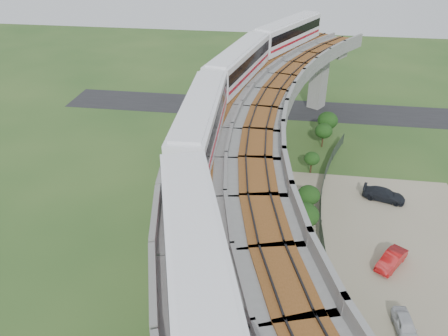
{
  "coord_description": "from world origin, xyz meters",
  "views": [
    {
      "loc": [
        4.25,
        -33.79,
        26.31
      ],
      "look_at": [
        -0.47,
        -1.96,
        7.5
      ],
      "focal_mm": 35.0,
      "sensor_mm": 36.0,
      "label": 1
    }
  ],
  "objects": [
    {
      "name": "ground",
      "position": [
        0.0,
        0.0,
        0.0
      ],
      "size": [
        160.0,
        160.0,
        0.0
      ],
      "primitive_type": "plane",
      "color": "#284D1E",
      "rests_on": "ground"
    },
    {
      "name": "dirt_lot",
      "position": [
        14.0,
        -2.0,
        0.02
      ],
      "size": [
        18.0,
        26.0,
        0.04
      ],
      "primitive_type": "cube",
      "color": "gray",
      "rests_on": "ground"
    },
    {
      "name": "asphalt_road",
      "position": [
        0.0,
        30.0,
        0.01
      ],
      "size": [
        60.0,
        8.0,
        0.03
      ],
      "primitive_type": "cube",
      "color": "#232326",
      "rests_on": "ground"
    },
    {
      "name": "viaduct",
      "position": [
        3.84,
        0.0,
        9.05
      ],
      "size": [
        19.58,
        73.98,
        11.4
      ],
      "color": "#99968E",
      "rests_on": "ground"
    },
    {
      "name": "metro_train",
      "position": [
        0.46,
        3.72,
        12.31
      ],
      "size": [
        12.39,
        61.21,
        3.64
      ],
      "color": "white",
      "rests_on": "ground"
    },
    {
      "name": "fence",
      "position": [
        9.75,
        0.0,
        0.75
      ],
      "size": [
        3.87,
        38.73,
        1.5
      ],
      "color": "#2D382D",
      "rests_on": "ground"
    },
    {
      "name": "tree_0",
      "position": [
        10.13,
        21.19,
        2.39
      ],
      "size": [
        2.7,
        2.7,
        3.54
      ],
      "color": "#382314",
      "rests_on": "ground"
    },
    {
      "name": "tree_1",
      "position": [
        9.47,
        18.03,
        2.28
      ],
      "size": [
        2.22,
        2.22,
        3.23
      ],
      "color": "#382314",
      "rests_on": "ground"
    },
    {
      "name": "tree_2",
      "position": [
        7.84,
        11.14,
        1.9
      ],
      "size": [
        1.81,
        1.81,
        2.67
      ],
      "color": "#382314",
      "rests_on": "ground"
    },
    {
      "name": "tree_3",
      "position": [
        7.34,
        3.64,
        1.75
      ],
      "size": [
        2.31,
        2.31,
        2.74
      ],
      "color": "#382314",
      "rests_on": "ground"
    },
    {
      "name": "tree_4",
      "position": [
        6.89,
        -0.73,
        2.42
      ],
      "size": [
        2.56,
        2.56,
        3.52
      ],
      "color": "#382314",
      "rests_on": "ground"
    },
    {
      "name": "tree_5",
      "position": [
        6.51,
        -8.04,
        1.6
      ],
      "size": [
        2.06,
        2.06,
        2.48
      ],
      "color": "#382314",
      "rests_on": "ground"
    },
    {
      "name": "car_white",
      "position": [
        14.07,
        -10.73,
        0.62
      ],
      "size": [
        1.67,
        3.49,
        1.15
      ],
      "primitive_type": "imported",
      "rotation": [
        0.0,
        0.0,
        0.09
      ],
      "color": "silver",
      "rests_on": "dirt_lot"
    },
    {
      "name": "car_red",
      "position": [
        14.31,
        -3.73,
        0.67
      ],
      "size": [
        3.29,
        3.91,
        1.26
      ],
      "primitive_type": "imported",
      "rotation": [
        0.0,
        0.0,
        -0.61
      ],
      "color": "#AD0F10",
      "rests_on": "dirt_lot"
    },
    {
      "name": "car_dark",
      "position": [
        15.35,
        6.59,
        0.67
      ],
      "size": [
        4.65,
        2.89,
        1.26
      ],
      "primitive_type": "imported",
      "rotation": [
        0.0,
        0.0,
        1.29
      ],
      "color": "black",
      "rests_on": "dirt_lot"
    }
  ]
}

